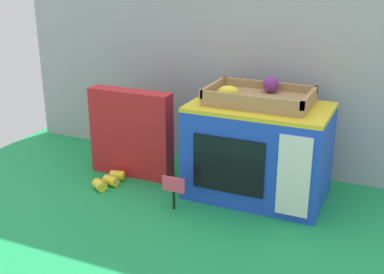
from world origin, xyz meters
TOP-DOWN VIEW (x-y plane):
  - ground_plane at (0.00, 0.00)m, footprint 1.70×1.70m
  - display_back_panel at (0.00, 0.24)m, footprint 1.61×0.03m
  - toy_microwave at (0.15, 0.02)m, footprint 0.40×0.25m
  - food_groups_crate at (0.14, 0.04)m, footprint 0.30×0.19m
  - cookie_set_box at (-0.27, 0.00)m, footprint 0.28×0.06m
  - price_sign at (-0.04, -0.16)m, footprint 0.07×0.01m
  - loose_toy_banana at (-0.29, -0.10)m, footprint 0.07×0.13m

SIDE VIEW (x-z plane):
  - ground_plane at x=0.00m, z-range 0.00..0.00m
  - loose_toy_banana at x=-0.29m, z-range 0.00..0.03m
  - price_sign at x=-0.04m, z-range 0.02..0.12m
  - toy_microwave at x=0.15m, z-range 0.00..0.28m
  - cookie_set_box at x=-0.27m, z-range 0.00..0.29m
  - food_groups_crate at x=0.14m, z-range 0.27..0.34m
  - display_back_panel at x=0.00m, z-range 0.00..0.73m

